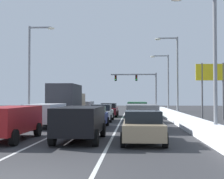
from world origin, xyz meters
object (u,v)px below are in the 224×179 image
object	(u,v)px
suv_gray_left_lane_fourth	(84,107)
traffic_light_gantry	(142,83)
box_truck_left_lane_third	(67,100)
street_lamp_right_far	(166,78)
suv_gray_right_lane_second	(142,114)
street_lamp_right_near	(209,50)
sedan_charcoal_right_lane_third	(140,113)
sedan_tan_right_lane_nearest	(143,126)
roadside_sign_right	(213,78)
street_lamp_left_mid	(32,64)
sedan_navy_center_lane_second	(93,117)
suv_green_right_lane_fourth	(137,108)
suv_black_center_lane_nearest	(80,120)
sedan_maroon_center_lane_fourth	(109,110)
street_lamp_right_mid	(174,69)
suv_silver_left_lane_second	(46,113)
sedan_white_center_lane_third	(102,113)
suv_red_left_lane_nearest	(8,120)

from	to	relation	value
suv_gray_left_lane_fourth	traffic_light_gantry	size ratio (longest dim) A/B	0.65
box_truck_left_lane_third	street_lamp_right_far	size ratio (longest dim) A/B	0.87
suv_gray_right_lane_second	street_lamp_right_near	xyz separation A→B (m)	(3.83, -2.48, 3.88)
sedan_charcoal_right_lane_third	box_truck_left_lane_third	distance (m)	7.30
sedan_tan_right_lane_nearest	roadside_sign_right	world-z (taller)	roadside_sign_right
street_lamp_right_near	street_lamp_left_mid	world-z (taller)	street_lamp_left_mid
suv_gray_right_lane_second	roadside_sign_right	xyz separation A→B (m)	(7.12, 9.63, 3.00)
sedan_charcoal_right_lane_third	street_lamp_right_near	bearing A→B (deg)	-67.46
sedan_navy_center_lane_second	roadside_sign_right	world-z (taller)	roadside_sign_right
suv_gray_right_lane_second	box_truck_left_lane_third	world-z (taller)	box_truck_left_lane_third
sedan_navy_center_lane_second	traffic_light_gantry	xyz separation A→B (m)	(4.28, 29.04, 3.73)
sedan_charcoal_right_lane_third	box_truck_left_lane_third	world-z (taller)	box_truck_left_lane_third
sedan_charcoal_right_lane_third	suv_gray_left_lane_fourth	world-z (taller)	suv_gray_left_lane_fourth
street_lamp_left_mid	suv_green_right_lane_fourth	bearing A→B (deg)	17.83
suv_black_center_lane_nearest	street_lamp_right_near	distance (m)	8.61
suv_black_center_lane_nearest	sedan_maroon_center_lane_fourth	distance (m)	19.72
sedan_tan_right_lane_nearest	suv_green_right_lane_fourth	world-z (taller)	suv_green_right_lane_fourth
suv_green_right_lane_fourth	street_lamp_left_mid	xyz separation A→B (m)	(-10.39, -3.34, 4.45)
roadside_sign_right	street_lamp_right_mid	bearing A→B (deg)	119.29
sedan_navy_center_lane_second	suv_green_right_lane_fourth	bearing A→B (deg)	74.37
street_lamp_right_near	roadside_sign_right	xyz separation A→B (m)	(3.28, 12.11, -0.88)
suv_black_center_lane_nearest	street_lamp_right_mid	size ratio (longest dim) A/B	0.54
sedan_charcoal_right_lane_third	suv_green_right_lane_fourth	world-z (taller)	suv_green_right_lane_fourth
suv_gray_right_lane_second	sedan_charcoal_right_lane_third	world-z (taller)	suv_gray_right_lane_second
sedan_navy_center_lane_second	box_truck_left_lane_third	xyz separation A→B (m)	(-3.49, 7.55, 1.14)
suv_green_right_lane_fourth	sedan_maroon_center_lane_fourth	bearing A→B (deg)	154.58
street_lamp_right_near	street_lamp_right_mid	xyz separation A→B (m)	(0.35, 17.34, 0.49)
suv_silver_left_lane_second	street_lamp_right_mid	distance (m)	18.06
sedan_charcoal_right_lane_third	suv_black_center_lane_nearest	size ratio (longest dim) A/B	0.92
sedan_white_center_lane_third	suv_silver_left_lane_second	distance (m)	6.88
sedan_white_center_lane_third	suv_gray_right_lane_second	bearing A→B (deg)	-64.72
sedan_maroon_center_lane_fourth	roadside_sign_right	distance (m)	11.75
sedan_tan_right_lane_nearest	sedan_navy_center_lane_second	world-z (taller)	same
suv_red_left_lane_nearest	suv_gray_right_lane_second	bearing A→B (deg)	40.38
sedan_maroon_center_lane_fourth	box_truck_left_lane_third	xyz separation A→B (m)	(-3.61, -5.55, 1.14)
suv_green_right_lane_fourth	street_lamp_right_mid	xyz separation A→B (m)	(4.33, 2.27, 4.37)
suv_silver_left_lane_second	street_lamp_right_near	size ratio (longest dim) A/B	0.60
sedan_tan_right_lane_nearest	suv_gray_left_lane_fourth	xyz separation A→B (m)	(-6.56, 23.48, 0.25)
box_truck_left_lane_third	street_lamp_right_near	size ratio (longest dim) A/B	0.88
sedan_navy_center_lane_second	box_truck_left_lane_third	bearing A→B (deg)	114.79
sedan_tan_right_lane_nearest	roadside_sign_right	size ratio (longest dim) A/B	0.82
sedan_navy_center_lane_second	sedan_white_center_lane_third	bearing A→B (deg)	90.02
street_lamp_right_near	street_lamp_right_mid	distance (m)	17.35
roadside_sign_right	box_truck_left_lane_third	bearing A→B (deg)	-175.49
sedan_charcoal_right_lane_third	traffic_light_gantry	world-z (taller)	traffic_light_gantry
sedan_maroon_center_lane_fourth	box_truck_left_lane_third	size ratio (longest dim) A/B	0.62
suv_black_center_lane_nearest	suv_silver_left_lane_second	distance (m)	7.85
suv_silver_left_lane_second	suv_gray_left_lane_fourth	xyz separation A→B (m)	(0.20, 16.21, 0.00)
suv_green_right_lane_fourth	street_lamp_left_mid	distance (m)	11.78
street_lamp_right_far	roadside_sign_right	world-z (taller)	street_lamp_right_far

